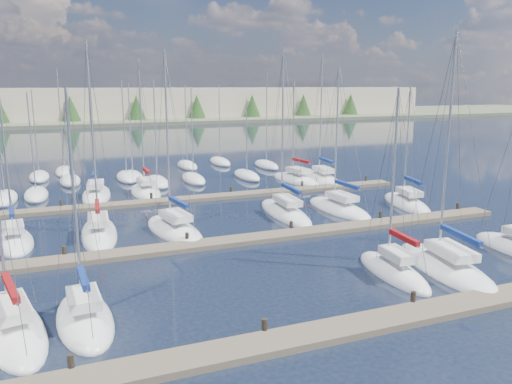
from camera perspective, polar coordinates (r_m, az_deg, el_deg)
name	(u,v)px	position (r m, az deg, el deg)	size (l,w,h in m)	color
ground	(144,158)	(77.36, -12.70, 3.77)	(400.00, 400.00, 0.00)	#192133
dock_near	(354,327)	(23.80, 11.08, -14.86)	(44.00, 1.93, 1.10)	#6B5E4C
dock_mid	(246,239)	(35.47, -1.21, -5.45)	(44.00, 1.93, 1.10)	#6B5E4C
dock_far	(195,199)	(48.39, -7.02, -0.75)	(44.00, 1.93, 1.10)	#6B5E4C
sailboat_c	(85,319)	(25.29, -18.98, -13.56)	(2.90, 6.85, 11.52)	white
sailboat_q	(296,180)	(57.71, 4.59, 1.42)	(3.99, 8.61, 12.06)	white
sailboat_l	(339,208)	(44.69, 9.44, -1.87)	(3.31, 8.84, 13.13)	white
sailboat_k	(285,212)	(42.77, 3.34, -2.34)	(3.16, 9.80, 14.51)	white
sailboat_n	(96,195)	(51.99, -17.77, -0.30)	(3.81, 9.18, 15.87)	white
sailboat_b	(12,329)	(25.63, -26.09, -13.84)	(4.27, 8.70, 11.61)	white
sailboat_m	(407,203)	(48.05, 16.83, -1.25)	(4.36, 8.57, 11.55)	white
sailboat_o	(146,192)	(52.20, -12.49, 0.05)	(2.77, 7.56, 14.19)	white
sailboat_r	(322,179)	(58.50, 7.53, 1.51)	(3.63, 9.55, 15.07)	white
sailboat_i	(99,233)	(38.59, -17.50, -4.50)	(3.11, 9.17, 14.65)	white
sailboat_h	(14,242)	(38.68, -25.88, -5.16)	(3.08, 6.71, 11.28)	white
sailboat_e	(445,267)	(32.31, 20.83, -8.01)	(4.44, 9.65, 14.58)	white
sailboat_d	(393,272)	(30.58, 15.42, -8.75)	(2.69, 6.96, 11.48)	white
sailboat_j	(174,229)	(38.27, -9.34, -4.24)	(4.24, 8.78, 14.08)	white
distant_boats	(129,176)	(60.83, -14.30, 1.75)	(36.93, 20.75, 13.30)	#9EA0A5
shoreline	(49,97)	(165.49, -22.54, 10.05)	(400.00, 60.00, 38.00)	#666B51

